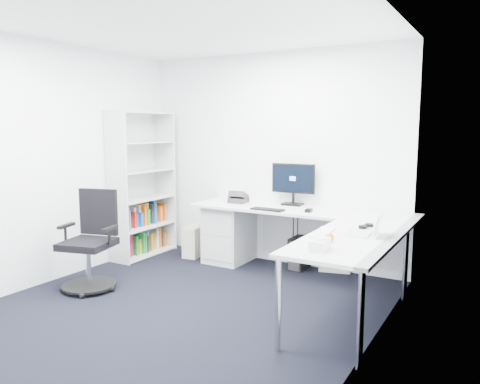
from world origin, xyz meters
The scene contains 21 objects.
ground centered at (0.00, 0.00, 0.00)m, with size 4.20×4.20×0.00m, color black.
ceiling centered at (0.00, 0.00, 2.70)m, with size 4.20×4.20×0.00m, color white.
wall_back centered at (0.00, 2.10, 1.35)m, with size 3.60×0.02×2.70m, color white.
wall_left centered at (-1.80, 0.00, 1.35)m, with size 0.02×4.20×2.70m, color white.
wall_right centered at (1.80, 0.00, 1.35)m, with size 0.02×4.20×2.70m, color white.
l_desk centered at (0.55, 1.40, 0.39)m, with size 2.70×1.51×0.79m, color silver, non-canonical shape.
drawer_pedestal centered at (-0.45, 1.81, 0.38)m, with size 0.50×0.62×0.77m, color silver.
bookshelf centered at (-1.62, 1.45, 0.98)m, with size 0.38×0.98×1.97m, color silver, non-canonical shape.
task_chair centered at (-1.19, 0.08, 0.54)m, with size 0.60×0.60×1.08m, color black, non-canonical shape.
black_pc_tower centered at (0.50, 1.96, 0.20)m, with size 0.18×0.41×0.40m, color black.
beige_pc_tower centered at (-0.99, 1.79, 0.21)m, with size 0.20×0.43×0.41m, color beige.
power_strip centered at (0.93, 2.01, 0.02)m, with size 0.38×0.06×0.04m, color white.
monitor centered at (0.37, 1.98, 1.06)m, with size 0.56×0.18×0.54m, color black, non-canonical shape.
black_keyboard centered at (0.27, 1.49, 0.80)m, with size 0.40×0.14×0.02m, color black.
mouse centered at (0.73, 1.62, 0.81)m, with size 0.07×0.11×0.04m, color black.
desk_phone centered at (-0.31, 1.81, 0.87)m, with size 0.22×0.22×0.15m, color #272729, non-canonical shape.
laptop centered at (1.54, 0.79, 0.90)m, with size 0.30×0.29×0.21m, color white, non-canonical shape.
white_keyboard centered at (1.25, 0.67, 0.80)m, with size 0.13×0.46×0.02m, color white.
headphones centered at (1.52, 1.12, 0.81)m, with size 0.12×0.19×0.05m, color black, non-canonical shape.
orange_fruit centered at (1.41, 0.39, 0.83)m, with size 0.07×0.07×0.07m, color orange.
tissue_box centered at (1.43, 0.11, 0.83)m, with size 0.12×0.23×0.08m, color white.
Camera 1 is at (2.69, -3.34, 1.75)m, focal length 35.00 mm.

